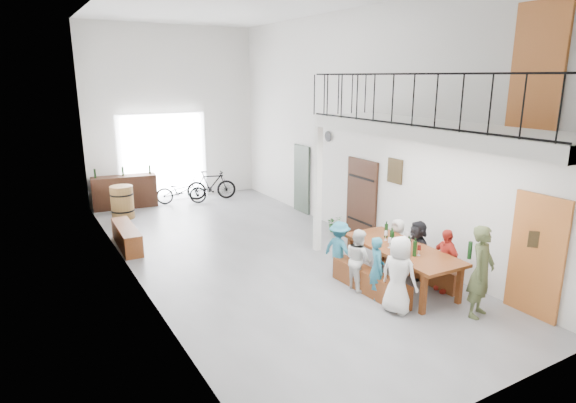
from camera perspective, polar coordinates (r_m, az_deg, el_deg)
floor at (r=11.10m, az=-3.50°, el=-6.19°), size 12.00×12.00×0.00m
room_walls at (r=10.39m, az=-3.81°, el=12.46°), size 12.00×12.00×12.00m
gateway_portal at (r=16.01m, az=-14.53°, el=5.03°), size 2.80×0.08×2.80m
right_wall_decor at (r=10.66m, az=14.13°, el=2.27°), size 0.07×8.28×5.07m
balcony at (r=9.08m, az=16.84°, el=7.82°), size 1.52×5.62×4.00m
tasting_table at (r=9.46m, az=13.32°, el=-5.79°), size 1.10×2.52×0.79m
bench_inner at (r=9.23m, az=9.68°, el=-9.40°), size 0.37×1.89×0.43m
bench_wall at (r=10.07m, az=15.43°, el=-7.66°), size 0.28×1.85×0.42m
tableware at (r=9.39m, az=13.10°, el=-4.44°), size 0.61×1.15×0.35m
side_bench at (r=12.05m, az=-18.58°, el=-3.98°), size 0.45×1.83×0.51m
oak_barrel at (r=14.46m, az=-19.05°, el=-0.08°), size 0.64×0.64×0.94m
serving_counter at (r=15.60m, az=-18.79°, el=1.09°), size 1.94×0.76×1.00m
counter_bottles at (r=15.49m, az=-18.99°, el=3.40°), size 1.64×0.22×0.28m
guest_left_a at (r=8.45m, az=13.00°, el=-8.47°), size 0.61×0.76×1.36m
guest_left_b at (r=8.91m, az=10.48°, el=-7.75°), size 0.43×0.50×1.17m
guest_left_c at (r=9.25m, az=8.34°, el=-6.78°), size 0.50×0.62×1.18m
guest_left_d at (r=9.75m, az=6.11°, el=-5.64°), size 0.59×0.82×1.15m
guest_right_a at (r=9.51m, az=18.13°, el=-6.65°), size 0.39×0.75×1.22m
guest_right_b at (r=9.97m, az=15.02°, el=-5.51°), size 0.64×1.16×1.19m
guest_right_c at (r=10.47m, az=12.81°, el=-4.81°), size 0.33×0.51×1.05m
host_standing at (r=8.70m, az=21.94°, el=-7.72°), size 0.67×0.55×1.58m
potted_plant at (r=12.63m, az=5.46°, el=-2.61°), size 0.40×0.36×0.43m
bicycle_near at (r=15.61m, az=-12.55°, el=1.21°), size 1.66×1.09×0.82m
bicycle_far at (r=15.99m, az=-9.07°, el=1.94°), size 1.66×0.90×0.96m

